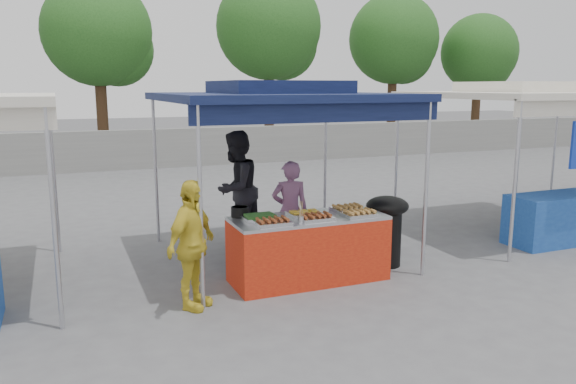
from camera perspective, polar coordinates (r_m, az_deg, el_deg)
name	(u,v)px	position (r m, az deg, el deg)	size (l,w,h in m)	color
ground_plane	(305,277)	(7.52, 1.75, -8.67)	(80.00, 80.00, 0.00)	#57585A
back_wall	(161,148)	(17.82, -12.82, 4.33)	(40.00, 0.25, 1.20)	gray
main_canopy	(278,95)	(7.99, -1.02, 9.80)	(3.20, 3.20, 2.57)	#B7B7BE
neighbor_stall_right	(538,141)	(10.26, 24.09, 4.77)	(3.20, 3.20, 2.57)	#B7B7BE
tree_1	(102,37)	(19.61, -18.35, 14.73)	(3.51, 3.45, 5.92)	#3F2918
tree_2	(272,32)	(21.06, -1.63, 15.95)	(3.77, 3.76, 6.46)	#3F2918
tree_3	(396,43)	(23.73, 10.92, 14.63)	(3.61, 3.57, 6.14)	#3F2918
tree_4	(481,56)	(26.04, 19.00, 12.94)	(3.31, 3.21, 5.51)	#3F2918
vendor_table	(308,249)	(7.31, 2.09, -5.77)	(2.00, 0.80, 0.85)	red
food_tray_fl	(273,222)	(6.76, -1.58, -3.10)	(0.42, 0.30, 0.07)	silver
food_tray_fm	(316,218)	(6.99, 2.82, -2.64)	(0.42, 0.30, 0.07)	silver
food_tray_fr	(359,214)	(7.25, 7.26, -2.23)	(0.42, 0.30, 0.07)	silver
food_tray_bl	(260,217)	(7.01, -2.85, -2.60)	(0.42, 0.30, 0.07)	silver
food_tray_bm	(304,213)	(7.24, 1.66, -2.16)	(0.42, 0.30, 0.07)	silver
food_tray_br	(348,209)	(7.54, 6.12, -1.70)	(0.42, 0.30, 0.07)	silver
cooking_pot	(240,212)	(7.20, -4.92, -2.01)	(0.22, 0.22, 0.13)	black
skewer_cup	(301,220)	(6.83, 1.33, -2.87)	(0.07, 0.07, 0.09)	#B7B7BE
wok_burner	(387,224)	(7.98, 10.00, -3.27)	(0.59, 0.59, 1.00)	black
crate_left	(266,255)	(7.90, -2.23, -6.44)	(0.56, 0.39, 0.33)	#13319E
crate_right	(309,254)	(7.96, 2.11, -6.33)	(0.55, 0.38, 0.33)	#13319E
crate_stacked	(309,232)	(7.87, 2.12, -4.04)	(0.55, 0.38, 0.33)	#13319E
vendor_woman	(290,211)	(8.08, 0.20, -1.93)	(0.53, 0.35, 1.46)	#86557A
helper_man	(236,189)	(8.83, -5.29, 0.32)	(0.89, 0.69, 1.82)	black
customer_person	(192,245)	(6.41, -9.75, -5.34)	(0.87, 0.36, 1.48)	gold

